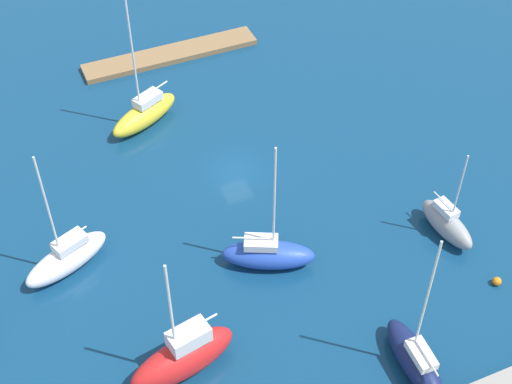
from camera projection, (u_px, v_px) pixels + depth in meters
name	position (u px, v px, depth m)	size (l,w,h in m)	color
water	(236.00, 171.00, 65.18)	(160.00, 160.00, 0.00)	navy
pier_dock	(170.00, 54.00, 77.23)	(18.16, 2.92, 0.56)	olive
sailboat_white_west_end	(67.00, 258.00, 56.62)	(7.43, 4.74, 11.70)	white
sailboat_gray_east_end	(447.00, 223.00, 59.21)	(2.39, 5.84, 8.58)	gray
sailboat_yellow_mid_basin	(145.00, 113.00, 68.82)	(7.71, 5.32, 13.65)	yellow
sailboat_navy_outer_mooring	(415.00, 358.00, 50.46)	(2.36, 6.82, 12.62)	#141E4C
sailboat_blue_center_basin	(268.00, 254.00, 56.96)	(7.40, 5.21, 11.91)	#2347B2
sailboat_red_along_channel	(183.00, 357.00, 49.95)	(8.04, 3.92, 11.42)	red
mooring_buoy_orange	(497.00, 281.00, 56.14)	(0.68, 0.68, 0.68)	orange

